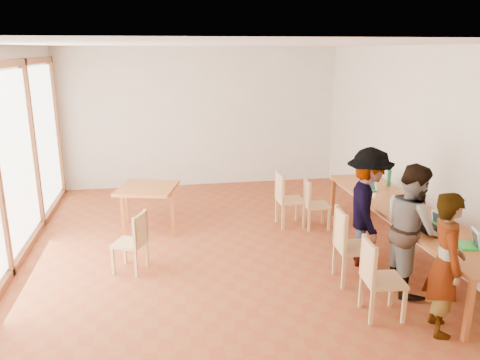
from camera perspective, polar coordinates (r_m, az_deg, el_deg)
The scene contains 24 objects.
ground at distance 6.86m, azimuth -1.51°, elevation -9.71°, with size 8.00×8.00×0.00m, color #964A24.
wall_back at distance 10.28m, azimuth -4.81°, elevation 7.58°, with size 6.00×0.10×3.00m, color silver.
wall_front at distance 2.72m, azimuth 11.00°, elevation -16.71°, with size 6.00×0.10×3.00m, color silver.
wall_right at distance 7.40m, azimuth 22.10°, elevation 3.28°, with size 0.10×8.00×3.00m, color silver.
ceiling at distance 6.20m, azimuth -1.71°, elevation 16.39°, with size 6.00×8.00×0.04m, color white.
communal_table at distance 7.02m, azimuth 19.66°, elevation -3.89°, with size 0.80×4.00×0.75m.
side_table at distance 7.89m, azimuth -11.22°, elevation -1.37°, with size 0.90×0.90×0.75m.
chair_near at distance 5.52m, azimuth 16.23°, elevation -10.55°, with size 0.47×0.47×0.49m.
chair_mid at distance 6.19m, azimuth 12.97°, elevation -6.94°, with size 0.49×0.49×0.52m.
chair_far at distance 7.98m, azimuth 5.52°, elevation -1.66°, with size 0.46×0.46×0.50m.
chair_empty at distance 7.93m, azimuth 8.74°, elevation -2.28°, with size 0.41×0.41×0.45m.
chair_spare at distance 6.49m, azimuth -12.70°, elevation -6.70°, with size 0.52×0.52×0.45m.
person_near at distance 5.40m, azimuth 23.78°, elevation -9.35°, with size 0.57×0.37×1.56m, color gray.
person_mid at distance 6.15m, azimuth 20.21°, elevation -5.56°, with size 0.79×0.62×1.63m, color gray.
person_far at distance 6.68m, azimuth 15.28°, elevation -3.27°, with size 1.08×0.62×1.67m, color gray.
laptop_near at distance 6.02m, azimuth 26.37°, elevation -6.81°, with size 0.29×0.31×0.22m.
laptop_mid at distance 6.56m, azimuth 22.75°, elevation -4.67°, with size 0.24×0.25×0.18m.
laptop_far at distance 7.78m, azimuth 15.60°, elevation -0.89°, with size 0.23×0.25×0.18m.
yellow_mug at distance 7.27m, azimuth 18.82°, elevation -2.31°, with size 0.13×0.13×0.11m, color orange.
green_bottle at distance 8.07m, azimuth 17.71°, elevation 0.20°, with size 0.07×0.07×0.28m, color #1A6435.
clear_glass at distance 7.43m, azimuth 19.86°, elevation -2.09°, with size 0.07×0.07×0.09m, color silver.
condiment_cup at distance 7.44m, azimuth 16.06°, elevation -1.84°, with size 0.08×0.08×0.06m, color white.
pink_phone at distance 7.13m, azimuth 21.52°, elevation -3.31°, with size 0.05×0.10×0.01m, color #BA2F68.
black_pouch at distance 6.30m, azimuth 21.93°, elevation -5.44°, with size 0.16×0.26×0.09m, color black.
Camera 1 is at (-0.87, -6.14, 2.95)m, focal length 35.00 mm.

